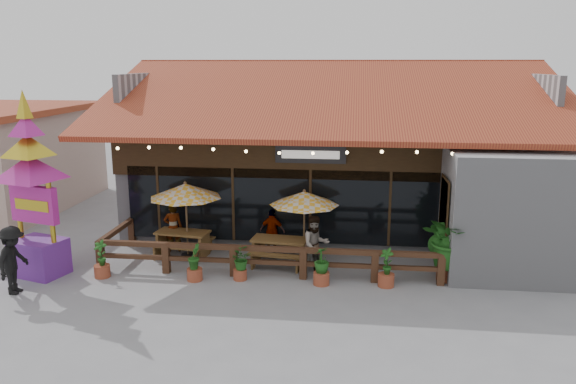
# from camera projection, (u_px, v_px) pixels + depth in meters

# --- Properties ---
(ground) EXTENTS (100.00, 100.00, 0.00)m
(ground) POSITION_uv_depth(u_px,v_px,m) (322.00, 273.00, 16.34)
(ground) COLOR gray
(ground) RESTS_ON ground
(restaurant_building) EXTENTS (15.50, 14.73, 6.09)m
(restaurant_building) POSITION_uv_depth(u_px,v_px,m) (339.00, 160.00, 22.21)
(restaurant_building) COLOR #A5A4A9
(restaurant_building) RESTS_ON ground
(patio_railing) EXTENTS (10.00, 2.60, 0.92)m
(patio_railing) POSITION_uv_depth(u_px,v_px,m) (244.00, 253.00, 16.21)
(patio_railing) COLOR #472819
(patio_railing) RESTS_ON ground
(umbrella_left) EXTENTS (2.36, 2.36, 2.42)m
(umbrella_left) POSITION_uv_depth(u_px,v_px,m) (185.00, 191.00, 17.33)
(umbrella_left) COLOR brown
(umbrella_left) RESTS_ON ground
(umbrella_right) EXTENTS (2.27, 2.27, 2.27)m
(umbrella_right) POSITION_uv_depth(u_px,v_px,m) (304.00, 199.00, 16.93)
(umbrella_right) COLOR brown
(umbrella_right) RESTS_ON ground
(picnic_table_left) EXTENTS (1.83, 1.63, 0.79)m
(picnic_table_left) POSITION_uv_depth(u_px,v_px,m) (183.00, 239.00, 17.72)
(picnic_table_left) COLOR brown
(picnic_table_left) RESTS_ON ground
(picnic_table_right) EXTENTS (1.82, 1.61, 0.80)m
(picnic_table_right) POSITION_uv_depth(u_px,v_px,m) (280.00, 247.00, 16.97)
(picnic_table_right) COLOR brown
(picnic_table_right) RESTS_ON ground
(thai_sign_tower) EXTENTS (2.60, 2.60, 5.68)m
(thai_sign_tower) POSITION_uv_depth(u_px,v_px,m) (31.00, 173.00, 15.57)
(thai_sign_tower) COLOR #65278F
(thai_sign_tower) RESTS_ON ground
(tropical_plant) EXTENTS (1.83, 1.92, 2.07)m
(tropical_plant) POSITION_uv_depth(u_px,v_px,m) (449.00, 240.00, 15.55)
(tropical_plant) COLOR brown
(tropical_plant) RESTS_ON ground
(diner_a) EXTENTS (0.67, 0.53, 1.60)m
(diner_a) POSITION_uv_depth(u_px,v_px,m) (173.00, 227.00, 18.06)
(diner_a) COLOR #342210
(diner_a) RESTS_ON ground
(diner_b) EXTENTS (1.03, 0.94, 1.72)m
(diner_b) POSITION_uv_depth(u_px,v_px,m) (315.00, 245.00, 16.15)
(diner_b) COLOR #342210
(diner_b) RESTS_ON ground
(diner_c) EXTENTS (0.88, 0.48, 1.41)m
(diner_c) POSITION_uv_depth(u_px,v_px,m) (272.00, 231.00, 18.03)
(diner_c) COLOR #342210
(diner_c) RESTS_ON ground
(pedestrian) EXTENTS (0.73, 1.21, 1.84)m
(pedestrian) POSITION_uv_depth(u_px,v_px,m) (13.00, 260.00, 14.73)
(pedestrian) COLOR black
(pedestrian) RESTS_ON ground
(planter_a) EXTENTS (0.44, 0.44, 1.09)m
(planter_a) POSITION_uv_depth(u_px,v_px,m) (101.00, 262.00, 15.94)
(planter_a) COLOR brown
(planter_a) RESTS_ON ground
(planter_b) EXTENTS (0.43, 0.43, 1.07)m
(planter_b) POSITION_uv_depth(u_px,v_px,m) (194.00, 264.00, 15.69)
(planter_b) COLOR brown
(planter_b) RESTS_ON ground
(planter_c) EXTENTS (0.75, 0.73, 0.94)m
(planter_c) POSITION_uv_depth(u_px,v_px,m) (240.00, 262.00, 15.73)
(planter_c) COLOR brown
(planter_c) RESTS_ON ground
(planter_d) EXTENTS (0.58, 0.58, 1.09)m
(planter_d) POSITION_uv_depth(u_px,v_px,m) (322.00, 266.00, 15.38)
(planter_d) COLOR brown
(planter_d) RESTS_ON ground
(planter_e) EXTENTS (0.47, 0.45, 1.09)m
(planter_e) POSITION_uv_depth(u_px,v_px,m) (386.00, 270.00, 15.28)
(planter_e) COLOR brown
(planter_e) RESTS_ON ground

